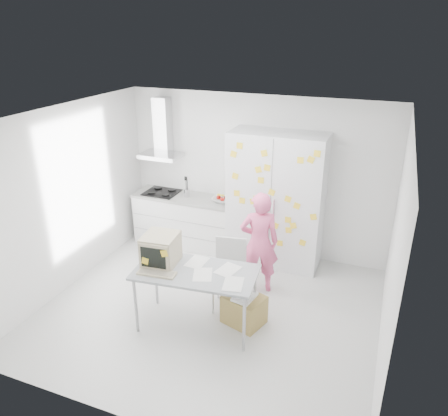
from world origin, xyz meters
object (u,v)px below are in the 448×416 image
(cardboard_box, at_px, (244,309))
(desk, at_px, (173,259))
(person, at_px, (259,243))
(chair, at_px, (229,269))

(cardboard_box, bearing_deg, desk, -162.31)
(person, distance_m, chair, 0.62)
(person, height_order, desk, person)
(desk, distance_m, chair, 0.89)
(person, bearing_deg, desk, 32.59)
(person, xyz_separation_m, desk, (-0.81, -1.11, 0.15))
(desk, relative_size, chair, 1.62)
(chair, relative_size, cardboard_box, 1.65)
(cardboard_box, bearing_deg, chair, 135.81)
(person, relative_size, desk, 0.96)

